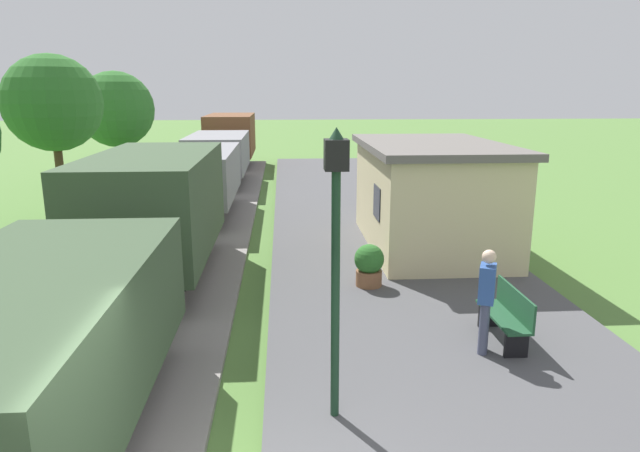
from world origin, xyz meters
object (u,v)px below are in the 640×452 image
bench_near_hut (507,315)px  potted_planter (369,265)px  bench_down_platform (385,193)px  tree_field_distant (116,109)px  freight_train (199,174)px  station_hut (430,194)px  person_waiting (486,297)px  tree_field_left (53,103)px  lamp_post_near (336,224)px

bench_near_hut → potted_planter: (-1.88, 2.88, 0.00)m
bench_down_platform → tree_field_distant: bearing=147.3°
freight_train → station_hut: size_ratio=5.62×
freight_train → person_waiting: freight_train is taller
station_hut → potted_planter: size_ratio=6.33×
freight_train → bench_near_hut: 12.93m
freight_train → bench_near_hut: bearing=-59.3°
freight_train → bench_near_hut: freight_train is taller
station_hut → person_waiting: station_hut is taller
tree_field_left → lamp_post_near: bearing=-58.1°
freight_train → lamp_post_near: bearing=-74.9°
bench_down_platform → potted_planter: (-1.88, -8.47, 0.00)m
lamp_post_near → station_hut: bearing=67.7°
station_hut → tree_field_left: size_ratio=1.05×
station_hut → freight_train: bearing=143.0°
bench_near_hut → lamp_post_near: size_ratio=0.41×
bench_down_platform → lamp_post_near: size_ratio=0.41×
person_waiting → tree_field_distant: size_ratio=0.33×
tree_field_left → tree_field_distant: 7.37m
tree_field_left → potted_planter: bearing=-41.6°
bench_down_platform → potted_planter: size_ratio=1.64×
person_waiting → bench_near_hut: bearing=-121.2°
lamp_post_near → person_waiting: bearing=32.8°
bench_near_hut → potted_planter: potted_planter is taller
person_waiting → potted_planter: 3.56m
person_waiting → potted_planter: person_waiting is taller
freight_train → tree_field_distant: tree_field_distant is taller
bench_near_hut → tree_field_distant: (-11.35, 18.64, 2.73)m
station_hut → bench_down_platform: size_ratio=3.87×
bench_near_hut → tree_field_distant: tree_field_distant is taller
station_hut → person_waiting: (-0.73, -6.34, -0.47)m
station_hut → lamp_post_near: lamp_post_near is taller
lamp_post_near → tree_field_distant: size_ratio=0.71×
station_hut → potted_planter: bearing=-124.1°
freight_train → bench_down_platform: (6.60, 0.27, -0.80)m
bench_near_hut → bench_down_platform: (0.00, 11.36, 0.00)m
bench_near_hut → tree_field_left: bearing=135.1°
station_hut → bench_near_hut: 6.04m
bench_down_platform → lamp_post_near: 13.88m
station_hut → person_waiting: size_ratio=3.39×
bench_down_platform → bench_near_hut: bearing=-90.0°
station_hut → potted_planter: 3.84m
station_hut → tree_field_distant: (-11.55, 12.67, 1.80)m
lamp_post_near → tree_field_distant: tree_field_distant is taller
person_waiting → bench_down_platform: bearing=-69.2°
tree_field_distant → station_hut: bearing=-47.6°
freight_train → bench_down_platform: size_ratio=21.73×
lamp_post_near → bench_down_platform: bearing=77.1°
person_waiting → freight_train: bearing=-38.7°
bench_near_hut → person_waiting: person_waiting is taller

